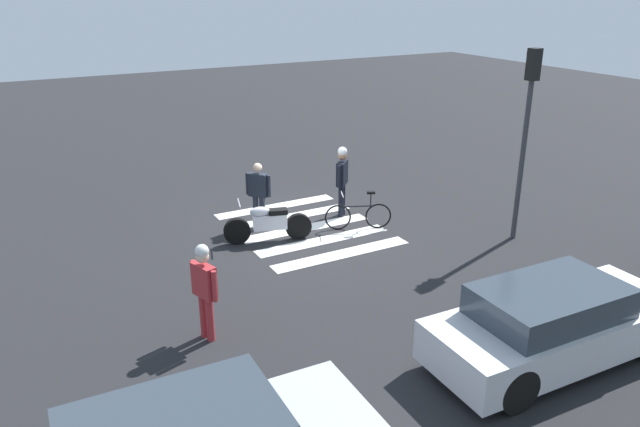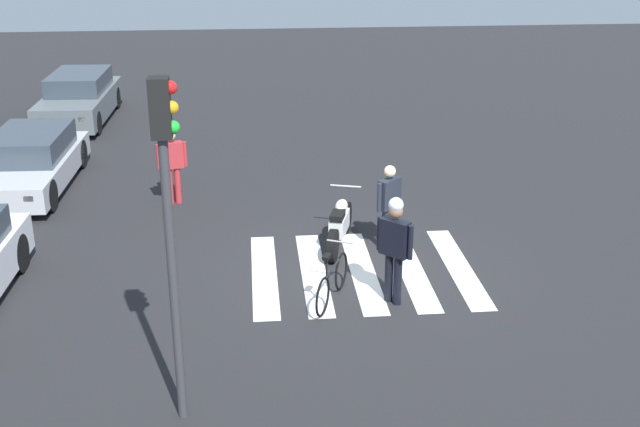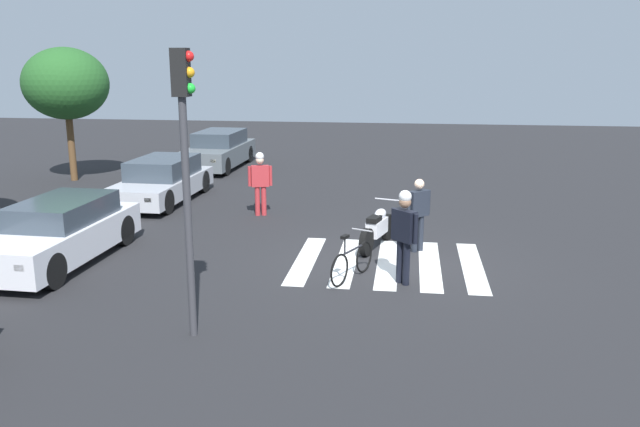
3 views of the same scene
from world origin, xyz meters
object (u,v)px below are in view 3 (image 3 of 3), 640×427
leaning_bicycle (352,262)px  car_grey_coupe (219,150)px  police_motorcycle (377,229)px  pedestrian_bystander (260,179)px  car_white_van (60,233)px  traffic_light_pole (186,150)px  officer_by_motorcycle (404,230)px  car_silver_sedan (162,181)px  officer_on_foot (418,210)px

leaning_bicycle → car_grey_coupe: (12.56, 6.47, 0.33)m
police_motorcycle → pedestrian_bystander: pedestrian_bystander is taller
pedestrian_bystander → car_grey_coupe: pedestrian_bystander is taller
police_motorcycle → car_grey_coupe: size_ratio=0.44×
car_white_van → traffic_light_pole: traffic_light_pole is taller
officer_by_motorcycle → car_silver_sedan: size_ratio=0.41×
leaning_bicycle → officer_on_foot: (2.13, -1.32, 0.59)m
officer_by_motorcycle → car_grey_coupe: size_ratio=0.40×
officer_by_motorcycle → traffic_light_pole: 4.78m
officer_by_motorcycle → car_grey_coupe: 14.73m
leaning_bicycle → pedestrian_bystander: bearing=31.1°
car_silver_sedan → officer_by_motorcycle: bearing=-131.0°
pedestrian_bystander → car_white_van: pedestrian_bystander is taller
officer_on_foot → officer_by_motorcycle: size_ratio=0.90×
officer_by_motorcycle → car_silver_sedan: bearing=49.0°
car_white_van → car_grey_coupe: size_ratio=0.95×
car_silver_sedan → pedestrian_bystander: bearing=-111.8°
leaning_bicycle → pedestrian_bystander: (5.00, 3.02, 0.67)m
pedestrian_bystander → car_silver_sedan: bearing=68.2°
pedestrian_bystander → traffic_light_pole: traffic_light_pole is taller
car_silver_sedan → traffic_light_pole: (-9.38, -4.16, 2.36)m
leaning_bicycle → car_white_van: size_ratio=0.35×
officer_by_motorcycle → pedestrian_bystander: officer_by_motorcycle is taller
officer_on_foot → traffic_light_pole: size_ratio=0.38×
police_motorcycle → car_grey_coupe: bearing=33.7°
car_white_van → traffic_light_pole: 5.72m
traffic_light_pole → car_silver_sedan: bearing=23.9°
car_silver_sedan → traffic_light_pole: traffic_light_pole is taller
car_silver_sedan → car_grey_coupe: bearing=0.3°
officer_on_foot → car_grey_coupe: officer_on_foot is taller
officer_on_foot → car_white_van: bearing=103.8°
officer_on_foot → traffic_light_pole: 6.60m
pedestrian_bystander → car_white_van: bearing=145.0°
police_motorcycle → car_white_van: size_ratio=0.46×
police_motorcycle → car_grey_coupe: 12.35m
officer_by_motorcycle → car_grey_coupe: officer_by_motorcycle is taller
police_motorcycle → car_grey_coupe: car_grey_coupe is taller
traffic_light_pole → officer_by_motorcycle: bearing=-48.7°
police_motorcycle → car_grey_coupe: (10.26, 6.86, 0.24)m
police_motorcycle → leaning_bicycle: (-2.30, 0.39, -0.09)m
leaning_bicycle → car_grey_coupe: 14.13m
pedestrian_bystander → car_silver_sedan: pedestrian_bystander is taller
car_white_van → car_silver_sedan: car_white_van is taller
car_silver_sedan → traffic_light_pole: size_ratio=1.02×
leaning_bicycle → car_grey_coupe: bearing=27.2°
police_motorcycle → car_silver_sedan: size_ratio=0.45×
car_white_van → car_grey_coupe: 12.32m
police_motorcycle → traffic_light_pole: size_ratio=0.46×
police_motorcycle → car_white_van: car_white_van is taller
car_white_van → police_motorcycle: bearing=-73.1°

